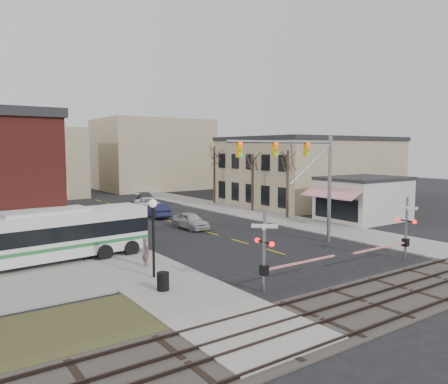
% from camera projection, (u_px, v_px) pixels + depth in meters
% --- Properties ---
extents(ground, '(160.00, 160.00, 0.00)m').
position_uv_depth(ground, '(295.00, 258.00, 28.28)').
color(ground, black).
rests_on(ground, ground).
extents(sidewalk_west, '(5.00, 60.00, 0.12)m').
position_uv_depth(sidewalk_west, '(62.00, 227.00, 39.19)').
color(sidewalk_west, gray).
rests_on(sidewalk_west, ground).
extents(sidewalk_east, '(5.00, 60.00, 0.12)m').
position_uv_depth(sidewalk_east, '(232.00, 210.00, 50.01)').
color(sidewalk_east, gray).
rests_on(sidewalk_east, ground).
extents(ballast_strip, '(160.00, 5.00, 0.06)m').
position_uv_depth(ballast_strip, '(408.00, 290.00, 21.75)').
color(ballast_strip, '#332D28').
rests_on(ballast_strip, ground).
extents(rail_tracks, '(160.00, 3.91, 0.14)m').
position_uv_depth(rail_tracks, '(408.00, 288.00, 21.74)').
color(rail_tracks, '#2D231E').
rests_on(rail_tracks, ground).
extents(tan_building, '(20.30, 15.30, 8.50)m').
position_uv_depth(tan_building, '(310.00, 170.00, 56.71)').
color(tan_building, '#9C8F6F').
rests_on(tan_building, ground).
extents(awning_shop, '(9.74, 6.20, 4.30)m').
position_uv_depth(awning_shop, '(363.00, 198.00, 42.87)').
color(awning_shop, beige).
rests_on(awning_shop, ground).
extents(tree_east_a, '(0.28, 0.28, 6.75)m').
position_uv_depth(tree_east_a, '(287.00, 184.00, 43.71)').
color(tree_east_a, '#382B21').
rests_on(tree_east_a, sidewalk_east).
extents(tree_east_b, '(0.28, 0.28, 6.30)m').
position_uv_depth(tree_east_b, '(252.00, 182.00, 48.79)').
color(tree_east_b, '#382B21').
rests_on(tree_east_b, sidewalk_east).
extents(tree_east_c, '(0.28, 0.28, 7.20)m').
position_uv_depth(tree_east_c, '(214.00, 175.00, 55.39)').
color(tree_east_c, '#382B21').
rests_on(tree_east_c, sidewalk_east).
extents(transit_bus, '(12.64, 3.85, 3.20)m').
position_uv_depth(transit_bus, '(47.00, 236.00, 26.41)').
color(transit_bus, silver).
rests_on(transit_bus, ground).
extents(traffic_signal_mast, '(9.60, 0.30, 8.00)m').
position_uv_depth(traffic_signal_mast, '(305.00, 167.00, 31.06)').
color(traffic_signal_mast, gray).
rests_on(traffic_signal_mast, ground).
extents(rr_crossing_west, '(5.60, 1.36, 4.00)m').
position_uv_depth(rr_crossing_west, '(271.00, 252.00, 21.61)').
color(rr_crossing_west, gray).
rests_on(rr_crossing_west, ground).
extents(rr_crossing_east, '(5.60, 1.36, 4.00)m').
position_uv_depth(rr_crossing_east, '(402.00, 230.00, 27.45)').
color(rr_crossing_east, gray).
rests_on(rr_crossing_east, ground).
extents(street_lamp, '(0.44, 0.44, 4.24)m').
position_uv_depth(street_lamp, '(153.00, 222.00, 23.34)').
color(street_lamp, black).
rests_on(street_lamp, sidewalk_west).
extents(trash_bin, '(0.60, 0.60, 0.89)m').
position_uv_depth(trash_bin, '(163.00, 281.00, 21.41)').
color(trash_bin, black).
rests_on(trash_bin, sidewalk_west).
extents(car_a, '(1.78, 4.24, 1.43)m').
position_uv_depth(car_a, '(191.00, 221.00, 38.40)').
color(car_a, '#B1B0B6').
rests_on(car_a, ground).
extents(car_b, '(2.18, 4.61, 1.46)m').
position_uv_depth(car_b, '(157.00, 210.00, 44.80)').
color(car_b, '#151836').
rests_on(car_b, ground).
extents(car_c, '(3.19, 5.44, 1.42)m').
position_uv_depth(car_c, '(149.00, 204.00, 49.90)').
color(car_c, white).
rests_on(car_c, ground).
extents(car_d, '(3.24, 5.22, 1.41)m').
position_uv_depth(car_d, '(146.00, 199.00, 55.32)').
color(car_d, '#404246').
rests_on(car_d, ground).
extents(pedestrian_near, '(0.44, 0.65, 1.74)m').
position_uv_depth(pedestrian_near, '(146.00, 252.00, 25.75)').
color(pedestrian_near, '#655251').
rests_on(pedestrian_near, sidewalk_west).
extents(pedestrian_far, '(1.04, 1.02, 1.70)m').
position_uv_depth(pedestrian_far, '(89.00, 246.00, 27.33)').
color(pedestrian_far, '#2F3853').
rests_on(pedestrian_far, sidewalk_west).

